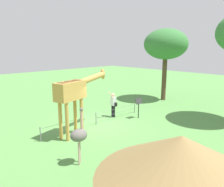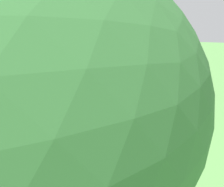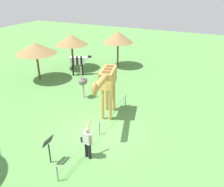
% 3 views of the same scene
% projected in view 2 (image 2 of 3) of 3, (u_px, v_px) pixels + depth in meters
% --- Properties ---
extents(ground_plane, '(60.00, 60.00, 0.00)m').
position_uv_depth(ground_plane, '(107.00, 138.00, 11.62)').
color(ground_plane, '#568E47').
extents(giraffe, '(3.90, 1.44, 3.25)m').
position_uv_depth(giraffe, '(112.00, 75.00, 12.51)').
color(giraffe, '#C69347').
rests_on(giraffe, ground_plane).
extents(visitor, '(0.64, 0.59, 1.75)m').
position_uv_depth(visitor, '(110.00, 140.00, 9.58)').
color(visitor, black).
rests_on(visitor, ground_plane).
extents(zebra, '(1.22, 1.69, 1.66)m').
position_uv_depth(zebra, '(53.00, 67.00, 18.81)').
color(zebra, black).
rests_on(zebra, ground_plane).
extents(ostrich, '(0.70, 0.56, 2.25)m').
position_uv_depth(ostrich, '(71.00, 84.00, 14.94)').
color(ostrich, '#CC9E93').
rests_on(ostrich, ground_plane).
extents(shade_hut_near, '(2.81, 2.81, 3.05)m').
position_uv_depth(shade_hut_near, '(41.00, 42.00, 19.70)').
color(shade_hut_near, brown).
rests_on(shade_hut_near, ground_plane).
extents(shade_hut_far, '(2.74, 2.74, 3.22)m').
position_uv_depth(shade_hut_far, '(96.00, 38.00, 21.08)').
color(shade_hut_far, brown).
rests_on(shade_hut_far, ground_plane).
extents(shade_hut_aside, '(3.13, 3.13, 3.00)m').
position_uv_depth(shade_hut_aside, '(0.00, 50.00, 16.73)').
color(shade_hut_aside, brown).
rests_on(shade_hut_aside, ground_plane).
extents(info_sign, '(0.56, 0.21, 1.32)m').
position_uv_depth(info_sign, '(63.00, 148.00, 8.92)').
color(info_sign, black).
rests_on(info_sign, ground_plane).
extents(wire_fence, '(7.05, 0.05, 0.75)m').
position_uv_depth(wire_fence, '(112.00, 130.00, 11.44)').
color(wire_fence, slate).
rests_on(wire_fence, ground_plane).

